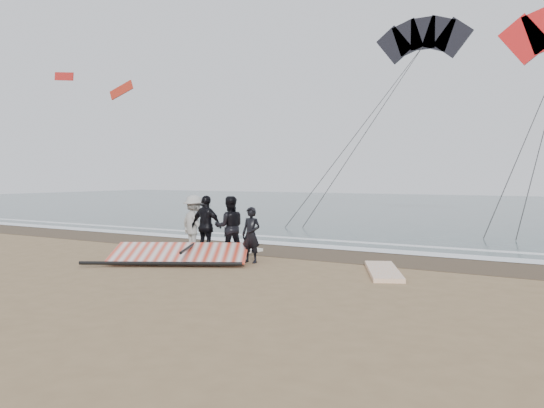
{
  "coord_description": "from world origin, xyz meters",
  "views": [
    {
      "loc": [
        6.88,
        -10.56,
        2.42
      ],
      "look_at": [
        -0.86,
        3.0,
        1.6
      ],
      "focal_mm": 35.0,
      "sensor_mm": 36.0,
      "label": 1
    }
  ],
  "objects_px": {
    "board_white": "(383,271)",
    "board_cream": "(229,253)",
    "sail_rig": "(181,256)",
    "man_main": "(251,235)"
  },
  "relations": [
    {
      "from": "board_white",
      "to": "board_cream",
      "type": "height_order",
      "value": "board_white"
    },
    {
      "from": "board_white",
      "to": "board_cream",
      "type": "distance_m",
      "value": 5.18
    },
    {
      "from": "man_main",
      "to": "board_white",
      "type": "xyz_separation_m",
      "value": [
        3.72,
        0.28,
        -0.73
      ]
    },
    {
      "from": "man_main",
      "to": "board_white",
      "type": "bearing_deg",
      "value": 5.0
    },
    {
      "from": "man_main",
      "to": "board_cream",
      "type": "height_order",
      "value": "man_main"
    },
    {
      "from": "board_cream",
      "to": "board_white",
      "type": "bearing_deg",
      "value": 5.96
    },
    {
      "from": "board_white",
      "to": "board_cream",
      "type": "relative_size",
      "value": 1.08
    },
    {
      "from": "board_white",
      "to": "board_cream",
      "type": "xyz_separation_m",
      "value": [
        -5.13,
        0.68,
        -0.0
      ]
    },
    {
      "from": "board_white",
      "to": "sail_rig",
      "type": "bearing_deg",
      "value": 168.54
    },
    {
      "from": "board_cream",
      "to": "sail_rig",
      "type": "relative_size",
      "value": 0.59
    }
  ]
}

